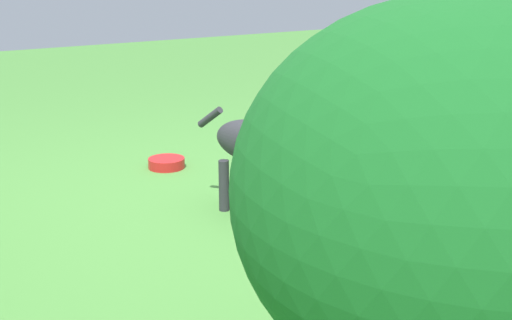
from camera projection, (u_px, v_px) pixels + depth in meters
The scene contains 9 objects.
ground at pixel (235, 215), 3.37m from camera, with size 14.00×14.00×0.00m, color #478438.
dog at pixel (264, 146), 3.25m from camera, with size 0.77×0.34×0.54m.
tennis_ball_0 at pixel (329, 178), 3.83m from camera, with size 0.07×0.07×0.07m, color #BFDA31.
tennis_ball_1 at pixel (317, 284), 2.58m from camera, with size 0.07×0.07×0.07m, color yellow.
tennis_ball_2 at pixel (313, 265), 2.74m from camera, with size 0.07×0.07×0.07m, color yellow.
tennis_ball_3 at pixel (463, 218), 3.23m from camera, with size 0.07×0.07×0.07m, color #C5E332.
tennis_ball_4 at pixel (413, 177), 3.85m from camera, with size 0.07×0.07×0.07m, color #CDD82B.
water_bowl at pixel (167, 163), 4.12m from camera, with size 0.22×0.22×0.06m, color red.
shrub_far at pixel (449, 201), 1.40m from camera, with size 0.98×0.88×1.16m.
Camera 1 is at (2.71, -1.61, 1.22)m, focal length 47.83 mm.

